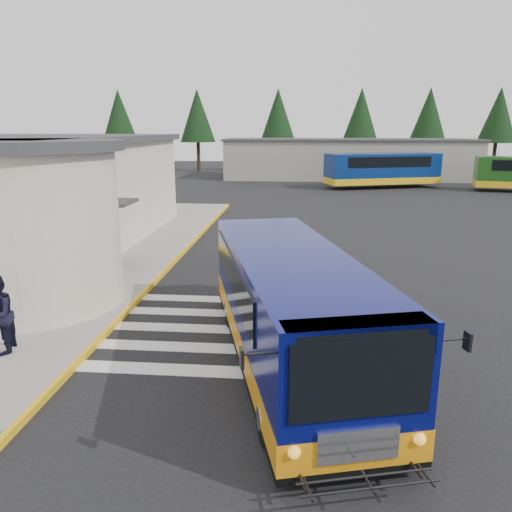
{
  "coord_description": "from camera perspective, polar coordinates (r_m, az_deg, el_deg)",
  "views": [
    {
      "loc": [
        0.94,
        -13.21,
        5.27
      ],
      "look_at": [
        -0.19,
        -0.5,
        1.99
      ],
      "focal_mm": 35.0,
      "sensor_mm": 36.0,
      "label": 1
    }
  ],
  "objects": [
    {
      "name": "ground",
      "position": [
        14.25,
        0.96,
        -7.3
      ],
      "size": [
        140.0,
        140.0,
        0.0
      ],
      "primitive_type": "plane",
      "color": "black",
      "rests_on": "ground"
    },
    {
      "name": "sidewalk",
      "position": [
        20.54,
        -24.06,
        -1.54
      ],
      "size": [
        10.0,
        34.0,
        0.15
      ],
      "primitive_type": "cube",
      "color": "gray",
      "rests_on": "ground"
    },
    {
      "name": "curb_strip",
      "position": [
        18.66,
        -10.64,
        -2.01
      ],
      "size": [
        0.12,
        34.0,
        0.16
      ],
      "primitive_type": "cube",
      "color": "gold",
      "rests_on": "ground"
    },
    {
      "name": "station_building",
      "position": [
        23.47,
        -25.24,
        6.42
      ],
      "size": [
        12.7,
        18.7,
        4.8
      ],
      "color": "beige",
      "rests_on": "ground"
    },
    {
      "name": "crosswalk",
      "position": [
        13.56,
        -1.42,
        -8.45
      ],
      "size": [
        8.0,
        5.35,
        0.01
      ],
      "color": "silver",
      "rests_on": "ground"
    },
    {
      "name": "depot_building",
      "position": [
        55.53,
        10.51,
        10.89
      ],
      "size": [
        26.4,
        8.4,
        4.2
      ],
      "color": "gray",
      "rests_on": "ground"
    },
    {
      "name": "tree_line",
      "position": [
        63.46,
        10.31,
        15.52
      ],
      "size": [
        58.4,
        4.4,
        10.0
      ],
      "color": "black",
      "rests_on": "ground"
    },
    {
      "name": "transit_bus",
      "position": [
        11.31,
        3.94,
        -6.43
      ],
      "size": [
        4.97,
        9.58,
        2.63
      ],
      "rotation": [
        0.0,
        0.0,
        0.26
      ],
      "color": "#070B52",
      "rests_on": "ground"
    },
    {
      "name": "pedestrian_a",
      "position": [
        14.7,
        -22.04,
        -3.73
      ],
      "size": [
        0.54,
        0.68,
        1.62
      ],
      "primitive_type": "imported",
      "rotation": [
        0.0,
        0.0,
        1.85
      ],
      "color": "black",
      "rests_on": "sidewalk"
    },
    {
      "name": "far_bus_a",
      "position": [
        47.3,
        14.24,
        9.66
      ],
      "size": [
        10.69,
        6.04,
        2.66
      ],
      "rotation": [
        0.0,
        0.0,
        1.9
      ],
      "color": "navy",
      "rests_on": "ground"
    }
  ]
}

